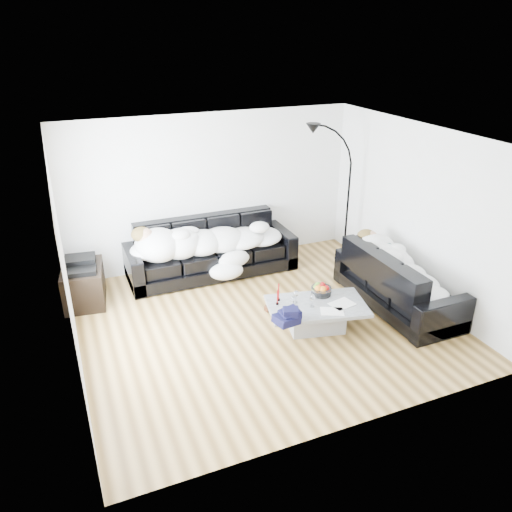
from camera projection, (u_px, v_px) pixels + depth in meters
name	position (u px, v px, depth m)	size (l,w,h in m)	color
ground	(264.00, 321.00, 7.13)	(5.00, 5.00, 0.00)	brown
wall_back	(212.00, 190.00, 8.48)	(5.00, 0.02, 2.60)	silver
wall_left	(65.00, 269.00, 5.72)	(0.02, 4.50, 2.60)	silver
wall_right	(418.00, 213.00, 7.46)	(0.02, 4.50, 2.60)	silver
ceiling	(265.00, 138.00, 6.04)	(5.00, 5.00, 0.00)	white
sofa_back	(211.00, 248.00, 8.36)	(2.80, 0.97, 0.92)	black
sofa_right	(398.00, 279.00, 7.38)	(2.12, 0.91, 0.86)	black
sleeper_back	(212.00, 238.00, 8.23)	(2.37, 0.82, 0.47)	white
sleeper_right	(400.00, 266.00, 7.30)	(1.82, 0.77, 0.44)	white
teal_cushion	(371.00, 246.00, 7.79)	(0.36, 0.30, 0.20)	#0A463F
coffee_table	(316.00, 317.00, 6.88)	(1.33, 0.78, 0.39)	#939699
fruit_bowl	(321.00, 289.00, 7.02)	(0.29, 0.29, 0.18)	white
wine_glass_a	(296.00, 297.00, 6.79)	(0.08, 0.08, 0.18)	white
wine_glass_b	(293.00, 302.00, 6.67)	(0.07, 0.07, 0.17)	white
wine_glass_c	(312.00, 301.00, 6.70)	(0.08, 0.08, 0.19)	white
candle_left	(277.00, 298.00, 6.75)	(0.04, 0.04, 0.21)	maroon
candle_right	(279.00, 292.00, 6.84)	(0.05, 0.05, 0.26)	maroon
newspaper_a	(342.00, 304.00, 6.80)	(0.32, 0.25, 0.01)	silver
newspaper_b	(332.00, 311.00, 6.62)	(0.30, 0.22, 0.01)	silver
navy_jacket	(290.00, 311.00, 6.32)	(0.33, 0.27, 0.16)	black
shoes	(275.00, 303.00, 7.50)	(0.40, 0.29, 0.09)	#472311
av_cabinet	(84.00, 285.00, 7.52)	(0.58, 0.84, 0.58)	black
stereo	(81.00, 264.00, 7.37)	(0.44, 0.34, 0.13)	black
floor_lamp	(348.00, 202.00, 8.57)	(0.79, 0.32, 2.17)	black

